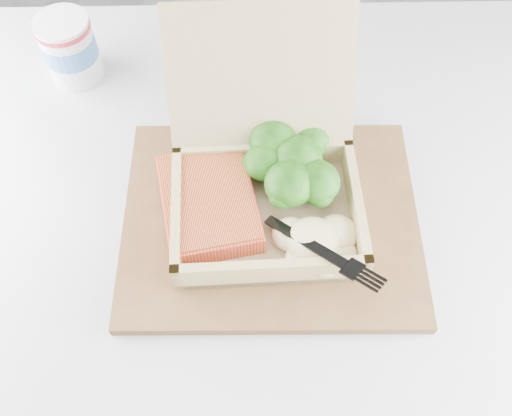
% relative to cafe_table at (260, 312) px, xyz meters
% --- Properties ---
extents(cafe_table, '(1.02, 1.02, 0.74)m').
position_rel_cafe_table_xyz_m(cafe_table, '(0.00, 0.00, 0.00)').
color(cafe_table, black).
rests_on(cafe_table, floor).
extents(serving_tray, '(0.39, 0.34, 0.01)m').
position_rel_cafe_table_xyz_m(serving_tray, '(0.00, 0.04, 0.20)').
color(serving_tray, brown).
rests_on(serving_tray, cafe_table).
extents(takeout_container, '(0.27, 0.29, 0.18)m').
position_rel_cafe_table_xyz_m(takeout_container, '(-0.01, 0.07, 0.25)').
color(takeout_container, '#9D855E').
rests_on(takeout_container, serving_tray).
extents(salmon_fillet, '(0.15, 0.16, 0.03)m').
position_rel_cafe_table_xyz_m(salmon_fillet, '(-0.07, 0.02, 0.23)').
color(salmon_fillet, '#D9452A').
rests_on(salmon_fillet, takeout_container).
extents(broccoli_pile, '(0.13, 0.13, 0.05)m').
position_rel_cafe_table_xyz_m(broccoli_pile, '(0.02, 0.09, 0.24)').
color(broccoli_pile, '#307D1B').
rests_on(broccoli_pile, takeout_container).
extents(mashed_potatoes, '(0.09, 0.08, 0.03)m').
position_rel_cafe_table_xyz_m(mashed_potatoes, '(0.06, 0.00, 0.23)').
color(mashed_potatoes, beige).
rests_on(mashed_potatoes, takeout_container).
extents(plastic_fork, '(0.14, 0.09, 0.03)m').
position_rel_cafe_table_xyz_m(plastic_fork, '(0.03, 0.00, 0.24)').
color(plastic_fork, black).
rests_on(plastic_fork, mashed_potatoes).
extents(paper_cup, '(0.07, 0.07, 0.09)m').
position_rel_cafe_table_xyz_m(paper_cup, '(-0.31, 0.21, 0.24)').
color(paper_cup, silver).
rests_on(paper_cup, cafe_table).
extents(receipt, '(0.08, 0.14, 0.00)m').
position_rel_cafe_table_xyz_m(receipt, '(0.00, 0.23, 0.19)').
color(receipt, white).
rests_on(receipt, cafe_table).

